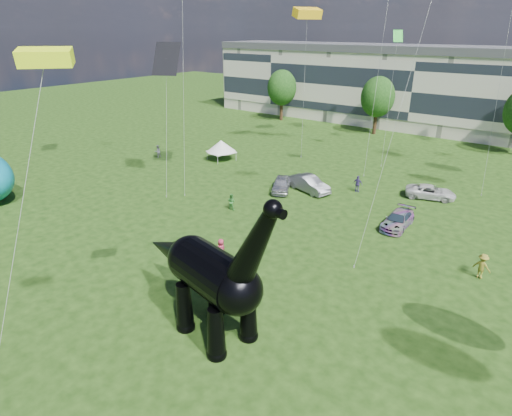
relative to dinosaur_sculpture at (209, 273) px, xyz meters
The scene contains 11 objects.
ground 4.14m from the dinosaur_sculpture, 97.33° to the right, with size 220.00×220.00×0.00m, color #16330C.
terrace_row 60.72m from the dinosaur_sculpture, 97.81° to the left, with size 78.00×11.00×12.00m, color beige.
tree_far_left 59.45m from the dinosaur_sculpture, 120.61° to the left, with size 5.20×5.20×9.44m.
tree_mid_left 52.63m from the dinosaur_sculpture, 103.47° to the left, with size 5.20×5.20×9.44m.
dinosaur_sculpture is the anchor object (origin of this frame).
car_silver 22.91m from the dinosaur_sculpture, 114.38° to the left, with size 1.74×4.33×1.47m, color silver.
car_grey 23.64m from the dinosaur_sculpture, 107.52° to the left, with size 1.73×4.96×1.63m, color slate.
car_white 28.44m from the dinosaur_sculpture, 82.72° to the left, with size 2.20×4.76×1.32m, color silver.
car_dark 20.05m from the dinosaur_sculpture, 79.96° to the left, with size 1.87×4.59×1.33m, color #595960.
gazebo_left 33.58m from the dinosaur_sculpture, 130.79° to the left, with size 4.61×4.61×2.57m.
visitors 14.46m from the dinosaur_sculpture, 83.56° to the left, with size 54.15×36.80×1.81m.
Camera 1 is at (14.27, -12.19, 15.81)m, focal length 30.00 mm.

